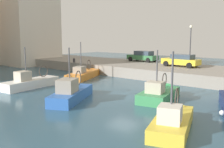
# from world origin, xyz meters

# --- Properties ---
(water_surface) EXTENTS (80.00, 80.00, 0.00)m
(water_surface) POSITION_xyz_m (0.00, 0.00, 0.00)
(water_surface) COLOR #2D5166
(water_surface) RESTS_ON ground
(quay_wall) EXTENTS (9.00, 56.00, 1.20)m
(quay_wall) POSITION_xyz_m (11.50, 0.00, 0.60)
(quay_wall) COLOR gray
(quay_wall) RESTS_ON ground
(fishing_boat_white) EXTENTS (6.51, 2.16, 4.62)m
(fishing_boat_white) POSITION_xyz_m (-2.67, 8.68, 0.11)
(fishing_boat_white) COLOR white
(fishing_boat_white) RESTS_ON ground
(fishing_boat_green) EXTENTS (5.68, 2.97, 4.74)m
(fishing_boat_green) POSITION_xyz_m (0.96, -2.83, 0.10)
(fishing_boat_green) COLOR #388951
(fishing_boat_green) RESTS_ON ground
(fishing_boat_orange) EXTENTS (6.95, 4.24, 4.96)m
(fishing_boat_orange) POSITION_xyz_m (4.27, 8.85, 0.09)
(fishing_boat_orange) COLOR orange
(fishing_boat_orange) RESTS_ON ground
(fishing_boat_blue) EXTENTS (6.23, 4.20, 4.77)m
(fishing_boat_blue) POSITION_xyz_m (-3.51, 2.22, 0.16)
(fishing_boat_blue) COLOR #2D60B7
(fishing_boat_blue) RESTS_ON ground
(fishing_boat_yellow) EXTENTS (5.91, 3.32, 4.88)m
(fishing_boat_yellow) POSITION_xyz_m (-4.22, -6.48, 0.11)
(fishing_boat_yellow) COLOR gold
(fishing_boat_yellow) RESTS_ON ground
(parked_car_green) EXTENTS (1.98, 4.44, 1.49)m
(parked_car_green) POSITION_xyz_m (14.45, 7.52, 1.95)
(parked_car_green) COLOR #387547
(parked_car_green) RESTS_ON quay_wall
(parked_car_yellow) EXTENTS (2.09, 4.42, 1.45)m
(parked_car_yellow) POSITION_xyz_m (12.17, 0.68, 1.94)
(parked_car_yellow) COLOR gold
(parked_car_yellow) RESTS_ON quay_wall
(mooring_bollard_mid) EXTENTS (0.28, 0.28, 0.55)m
(mooring_bollard_mid) POSITION_xyz_m (7.35, 14.00, 1.48)
(mooring_bollard_mid) COLOR #2D2D33
(mooring_bollard_mid) RESTS_ON quay_wall
(quay_streetlamp) EXTENTS (0.36, 0.36, 4.83)m
(quay_streetlamp) POSITION_xyz_m (13.00, 0.01, 4.45)
(quay_streetlamp) COLOR #38383D
(quay_streetlamp) RESTS_ON quay_wall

